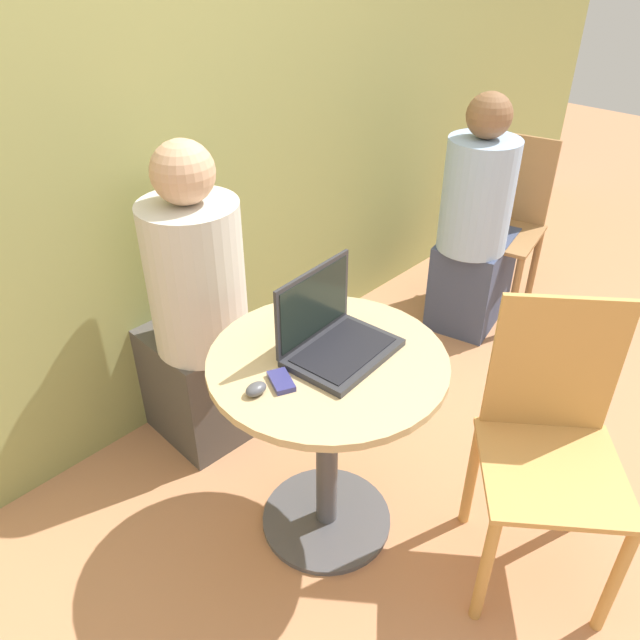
{
  "coord_description": "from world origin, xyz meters",
  "views": [
    {
      "loc": [
        -1.06,
        -0.97,
        1.78
      ],
      "look_at": [
        0.02,
        0.05,
        0.81
      ],
      "focal_mm": 35.0,
      "sensor_mm": 36.0,
      "label": 1
    }
  ],
  "objects_px": {
    "chair_empty": "(549,447)",
    "person_seated": "(194,326)",
    "laptop": "(333,336)",
    "cell_phone": "(281,381)"
  },
  "relations": [
    {
      "from": "chair_empty",
      "to": "person_seated",
      "type": "relative_size",
      "value": 0.75
    },
    {
      "from": "chair_empty",
      "to": "person_seated",
      "type": "xyz_separation_m",
      "value": [
        -0.35,
        1.23,
        0.03
      ]
    },
    {
      "from": "laptop",
      "to": "cell_phone",
      "type": "height_order",
      "value": "laptop"
    },
    {
      "from": "laptop",
      "to": "cell_phone",
      "type": "bearing_deg",
      "value": 179.92
    },
    {
      "from": "cell_phone",
      "to": "chair_empty",
      "type": "distance_m",
      "value": 0.81
    },
    {
      "from": "cell_phone",
      "to": "chair_empty",
      "type": "relative_size",
      "value": 0.12
    },
    {
      "from": "laptop",
      "to": "cell_phone",
      "type": "relative_size",
      "value": 3.06
    },
    {
      "from": "chair_empty",
      "to": "person_seated",
      "type": "height_order",
      "value": "person_seated"
    },
    {
      "from": "cell_phone",
      "to": "person_seated",
      "type": "distance_m",
      "value": 0.71
    },
    {
      "from": "laptop",
      "to": "cell_phone",
      "type": "distance_m",
      "value": 0.21
    }
  ]
}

